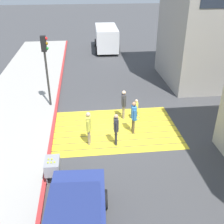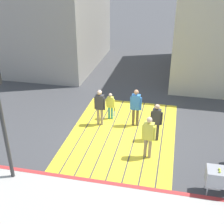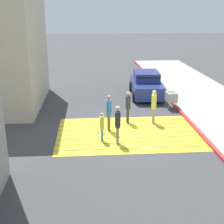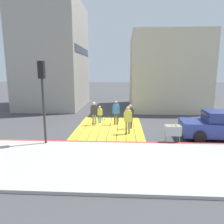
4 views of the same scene
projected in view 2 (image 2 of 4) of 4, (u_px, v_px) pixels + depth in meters
ground_plane at (122, 134)px, 12.51m from camera, size 120.00×120.00×0.00m
crosswalk_stripes at (122, 134)px, 12.51m from camera, size 6.40×4.35×0.01m
curb_painted at (104, 184)px, 9.66m from camera, size 0.16×40.00×0.13m
tennis_ball_cart at (220, 177)px, 9.00m from camera, size 0.56×0.80×1.02m
pedestrian_adult_lead at (100, 105)px, 12.77m from camera, size 0.23×0.49×1.66m
pedestrian_adult_trailing at (148, 135)px, 10.60m from camera, size 0.27×0.49×1.70m
pedestrian_adult_side at (156, 120)px, 11.67m from camera, size 0.21×0.48×1.62m
pedestrian_teen_behind at (136, 105)px, 12.70m from camera, size 0.22×0.50×1.71m
pedestrian_child_with_racket at (111, 105)px, 13.38m from camera, size 0.28×0.39×1.28m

